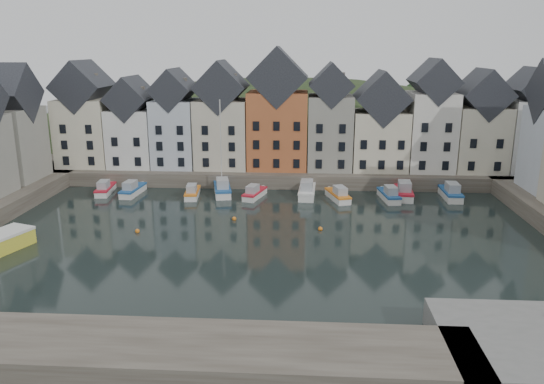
{
  "coord_description": "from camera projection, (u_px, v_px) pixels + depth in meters",
  "views": [
    {
      "loc": [
        4.14,
        -50.67,
        19.54
      ],
      "look_at": [
        0.57,
        6.0,
        4.02
      ],
      "focal_mm": 35.0,
      "sensor_mm": 36.0,
      "label": 1
    }
  ],
  "objects": [
    {
      "name": "near_wall",
      "position": [
        77.0,
        352.0,
        33.35
      ],
      "size": [
        50.0,
        6.0,
        2.0
      ],
      "primitive_type": "cube",
      "color": "#463E35",
      "rests_on": "ground"
    },
    {
      "name": "far_quay",
      "position": [
        278.0,
        170.0,
        82.8
      ],
      "size": [
        90.0,
        16.0,
        2.0
      ],
      "primitive_type": "cube",
      "color": "#463E35",
      "rests_on": "ground"
    },
    {
      "name": "boat_j",
      "position": [
        450.0,
        193.0,
        70.92
      ],
      "size": [
        2.06,
        6.54,
        2.51
      ],
      "rotation": [
        0.0,
        0.0,
        -0.0
      ],
      "color": "silver",
      "rests_on": "ground"
    },
    {
      "name": "ground",
      "position": [
        263.0,
        245.0,
        54.19
      ],
      "size": [
        260.0,
        260.0,
        0.0
      ],
      "primitive_type": "plane",
      "color": "black",
      "rests_on": "ground"
    },
    {
      "name": "boat_d",
      "position": [
        222.0,
        188.0,
        72.8
      ],
      "size": [
        3.5,
        7.14,
        13.1
      ],
      "rotation": [
        0.0,
        0.0,
        0.21
      ],
      "color": "silver",
      "rests_on": "ground"
    },
    {
      "name": "mooring_buoys",
      "position": [
        231.0,
        226.0,
        59.52
      ],
      "size": [
        20.5,
        5.5,
        0.5
      ],
      "color": "orange",
      "rests_on": "ground"
    },
    {
      "name": "hillside",
      "position": [
        284.0,
        230.0,
        112.83
      ],
      "size": [
        153.6,
        70.4,
        64.0
      ],
      "color": "black",
      "rests_on": "ground"
    },
    {
      "name": "boat_h",
      "position": [
        389.0,
        195.0,
        70.09
      ],
      "size": [
        2.54,
        6.02,
        2.24
      ],
      "rotation": [
        0.0,
        0.0,
        0.13
      ],
      "color": "silver",
      "rests_on": "ground"
    },
    {
      "name": "boat_f",
      "position": [
        307.0,
        191.0,
        71.79
      ],
      "size": [
        2.46,
        6.94,
        2.63
      ],
      "rotation": [
        0.0,
        0.0,
        -0.05
      ],
      "color": "silver",
      "rests_on": "ground"
    },
    {
      "name": "boat_c",
      "position": [
        192.0,
        193.0,
        71.52
      ],
      "size": [
        2.17,
        5.52,
        2.07
      ],
      "rotation": [
        0.0,
        0.0,
        0.09
      ],
      "color": "silver",
      "rests_on": "ground"
    },
    {
      "name": "far_terrace",
      "position": [
        299.0,
        122.0,
        78.61
      ],
      "size": [
        72.37,
        8.16,
        17.78
      ],
      "color": "beige",
      "rests_on": "far_quay"
    },
    {
      "name": "boat_b",
      "position": [
        132.0,
        190.0,
        72.64
      ],
      "size": [
        2.26,
        6.0,
        2.26
      ],
      "rotation": [
        0.0,
        0.0,
        -0.08
      ],
      "color": "silver",
      "rests_on": "ground"
    },
    {
      "name": "boat_e",
      "position": [
        254.0,
        193.0,
        71.14
      ],
      "size": [
        3.09,
        5.68,
        2.08
      ],
      "rotation": [
        0.0,
        0.0,
        -0.27
      ],
      "color": "silver",
      "rests_on": "ground"
    },
    {
      "name": "boat_i",
      "position": [
        404.0,
        192.0,
        71.34
      ],
      "size": [
        2.68,
        6.99,
        2.63
      ],
      "rotation": [
        0.0,
        0.0,
        -0.08
      ],
      "color": "silver",
      "rests_on": "ground"
    },
    {
      "name": "boat_g",
      "position": [
        338.0,
        195.0,
        70.05
      ],
      "size": [
        3.36,
        6.03,
        2.21
      ],
      "rotation": [
        0.0,
        0.0,
        0.29
      ],
      "color": "silver",
      "rests_on": "ground"
    },
    {
      "name": "boat_a",
      "position": [
        105.0,
        189.0,
        73.22
      ],
      "size": [
        2.34,
        5.76,
        2.15
      ],
      "rotation": [
        0.0,
        0.0,
        0.11
      ],
      "color": "silver",
      "rests_on": "ground"
    }
  ]
}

